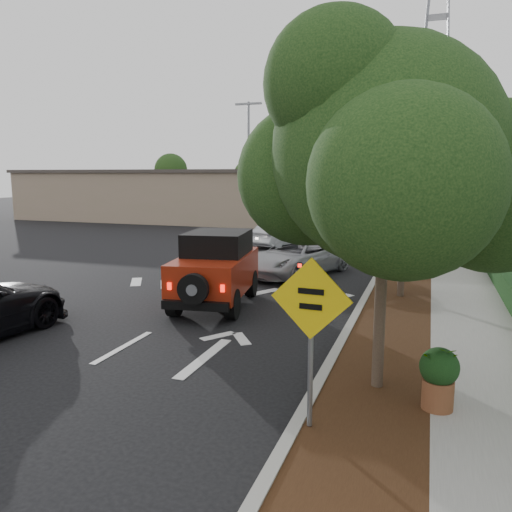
% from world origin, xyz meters
% --- Properties ---
extents(ground, '(120.00, 120.00, 0.00)m').
position_xyz_m(ground, '(0.00, 0.00, 0.00)').
color(ground, black).
rests_on(ground, ground).
extents(curb, '(0.20, 70.00, 0.15)m').
position_xyz_m(curb, '(4.60, 12.00, 0.07)').
color(curb, '#9E9B93').
rests_on(curb, ground).
extents(planting_strip, '(1.80, 70.00, 0.12)m').
position_xyz_m(planting_strip, '(5.60, 12.00, 0.06)').
color(planting_strip, black).
rests_on(planting_strip, ground).
extents(sidewalk, '(2.00, 70.00, 0.12)m').
position_xyz_m(sidewalk, '(7.50, 12.00, 0.06)').
color(sidewalk, gray).
rests_on(sidewalk, ground).
extents(hedge, '(0.80, 70.00, 0.80)m').
position_xyz_m(hedge, '(8.90, 12.00, 0.40)').
color(hedge, black).
rests_on(hedge, ground).
extents(commercial_building, '(22.00, 12.00, 4.00)m').
position_xyz_m(commercial_building, '(-16.00, 30.00, 2.00)').
color(commercial_building, gray).
rests_on(commercial_building, ground).
extents(transmission_tower, '(7.00, 4.00, 28.00)m').
position_xyz_m(transmission_tower, '(6.00, 48.00, 0.00)').
color(transmission_tower, slate).
rests_on(transmission_tower, ground).
extents(street_tree_near, '(3.80, 3.80, 5.92)m').
position_xyz_m(street_tree_near, '(5.60, -0.50, 0.00)').
color(street_tree_near, black).
rests_on(street_tree_near, ground).
extents(street_tree_mid, '(3.20, 3.20, 5.32)m').
position_xyz_m(street_tree_mid, '(5.60, 6.50, 0.00)').
color(street_tree_mid, black).
rests_on(street_tree_mid, ground).
extents(street_tree_far, '(3.40, 3.40, 5.62)m').
position_xyz_m(street_tree_far, '(5.60, 13.00, 0.00)').
color(street_tree_far, black).
rests_on(street_tree_far, ground).
extents(light_pole_a, '(2.00, 0.22, 9.00)m').
position_xyz_m(light_pole_a, '(-6.50, 26.00, 0.00)').
color(light_pole_a, slate).
rests_on(light_pole_a, ground).
extents(light_pole_b, '(2.00, 0.22, 9.00)m').
position_xyz_m(light_pole_b, '(-7.50, 38.00, 0.00)').
color(light_pole_b, slate).
rests_on(light_pole_b, ground).
extents(red_jeep, '(2.41, 4.36, 2.15)m').
position_xyz_m(red_jeep, '(0.47, 4.19, 1.09)').
color(red_jeep, black).
rests_on(red_jeep, ground).
extents(silver_suv_ahead, '(3.91, 5.41, 1.37)m').
position_xyz_m(silver_suv_ahead, '(1.57, 9.22, 0.68)').
color(silver_suv_ahead, '#999BA1').
rests_on(silver_suv_ahead, ground).
extents(silver_sedan_oncoming, '(2.71, 4.28, 1.33)m').
position_xyz_m(silver_sedan_oncoming, '(-1.09, 16.46, 0.67)').
color(silver_sedan_oncoming, '#ABAEB3').
rests_on(silver_sedan_oncoming, ground).
extents(parked_suv, '(4.42, 2.63, 1.41)m').
position_xyz_m(parked_suv, '(-8.56, 26.73, 0.70)').
color(parked_suv, '#A0A4A7').
rests_on(parked_suv, ground).
extents(speed_hump_sign, '(1.19, 0.11, 2.54)m').
position_xyz_m(speed_hump_sign, '(4.80, -2.33, 1.76)').
color(speed_hump_sign, slate).
rests_on(speed_hump_sign, ground).
extents(terracotta_planter, '(0.62, 0.62, 1.08)m').
position_xyz_m(terracotta_planter, '(6.60, -1.08, 0.73)').
color(terracotta_planter, brown).
rests_on(terracotta_planter, ground).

